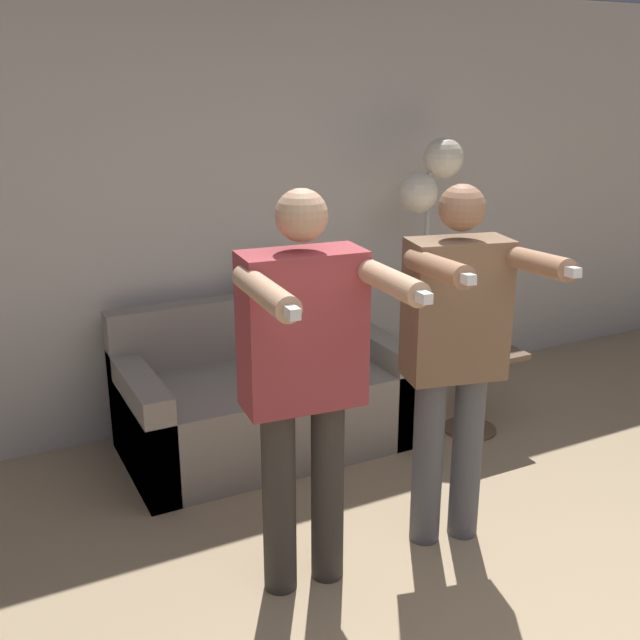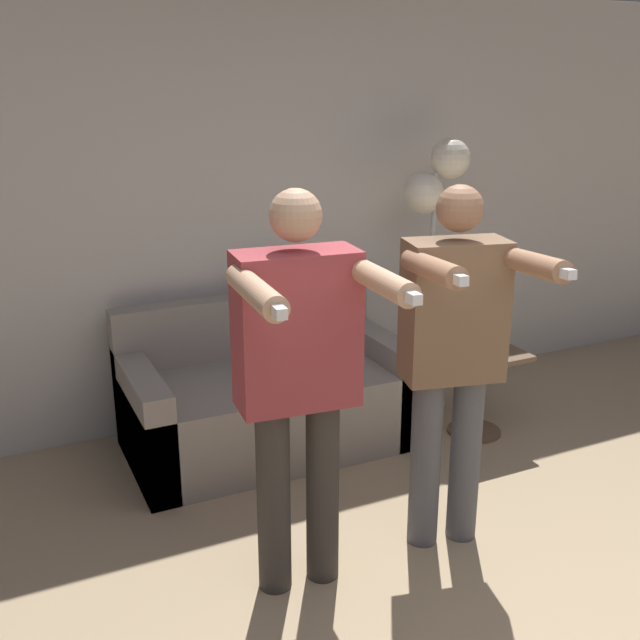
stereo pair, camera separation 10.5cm
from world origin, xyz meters
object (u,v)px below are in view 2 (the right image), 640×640
(person_left, at_px, (299,370))
(person_right, at_px, (454,348))
(floor_lamp, at_px, (436,192))
(cup, at_px, (478,340))
(couch, at_px, (266,400))
(side_table, at_px, (478,374))
(cat, at_px, (279,280))

(person_left, distance_m, person_right, 0.73)
(floor_lamp, xyz_separation_m, cup, (0.03, -0.48, -0.82))
(couch, bearing_deg, floor_lamp, 4.14)
(cup, bearing_deg, person_left, -150.52)
(couch, bearing_deg, cup, -17.93)
(person_right, bearing_deg, cup, 60.14)
(person_left, bearing_deg, couch, 80.24)
(floor_lamp, distance_m, cup, 0.95)
(person_left, relative_size, floor_lamp, 0.98)
(floor_lamp, height_order, cup, floor_lamp)
(couch, height_order, side_table, couch)
(cat, bearing_deg, person_left, -109.82)
(floor_lamp, bearing_deg, cat, 165.83)
(person_right, bearing_deg, side_table, 59.54)
(couch, xyz_separation_m, cup, (1.21, -0.39, 0.31))
(side_table, bearing_deg, person_right, -133.51)
(person_left, relative_size, side_table, 3.14)
(person_right, xyz_separation_m, cat, (-0.16, 1.59, -0.06))
(cat, xyz_separation_m, floor_lamp, (0.95, -0.24, 0.51))
(person_left, xyz_separation_m, side_table, (1.55, 0.86, -0.60))
(couch, height_order, cat, cat)
(side_table, bearing_deg, cup, 97.82)
(cat, bearing_deg, couch, -125.22)
(floor_lamp, height_order, side_table, floor_lamp)
(cat, distance_m, floor_lamp, 1.10)
(person_left, distance_m, side_table, 1.87)
(person_left, bearing_deg, floor_lamp, 47.02)
(floor_lamp, bearing_deg, side_table, -86.68)
(side_table, bearing_deg, cat, 143.23)
(cat, xyz_separation_m, side_table, (0.98, -0.73, -0.52))
(person_left, height_order, side_table, person_left)
(cat, distance_m, side_table, 1.33)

